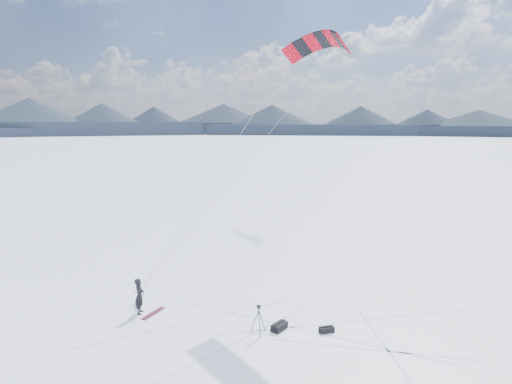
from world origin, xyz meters
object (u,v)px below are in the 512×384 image
gear_bag_a (279,326)px  gear_bag_b (327,329)px  tripod (259,315)px  snowboard (153,313)px  snowkiter (140,313)px

gear_bag_a → gear_bag_b: gear_bag_a is taller
tripod → snowboard: bearing=118.7°
tripod → gear_bag_a: bearing=-16.6°
snowboard → tripod: (3.67, -4.22, 0.87)m
snowkiter → snowboard: snowkiter is taller
snowboard → gear_bag_b: bearing=-76.7°
snowboard → gear_bag_a: size_ratio=1.65×
snowkiter → tripod: tripod is taller
gear_bag_b → snowboard: bearing=152.8°
tripod → gear_bag_a: 1.25m
snowkiter → tripod: size_ratio=1.30×
snowkiter → gear_bag_b: size_ratio=2.52×
snowboard → gear_bag_a: gear_bag_a is taller
snowboard → snowkiter: bearing=110.0°
snowboard → tripod: 5.66m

